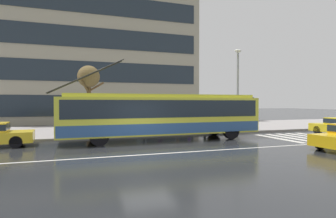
{
  "coord_description": "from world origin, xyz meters",
  "views": [
    {
      "loc": [
        -3.31,
        -12.89,
        2.3
      ],
      "look_at": [
        2.39,
        3.99,
        1.89
      ],
      "focal_mm": 29.18,
      "sensor_mm": 36.0,
      "label": 1
    }
  ],
  "objects_px": {
    "bus_shelter": "(120,107)",
    "pedestrian_walking_past": "(189,118)",
    "street_lamp": "(238,82)",
    "street_tree_bare": "(89,79)",
    "trolleybus": "(163,115)",
    "pedestrian_waiting_by_pole": "(205,108)",
    "pedestrian_approaching_curb": "(178,109)",
    "pedestrian_at_shelter": "(160,118)"
  },
  "relations": [
    {
      "from": "pedestrian_walking_past",
      "to": "street_lamp",
      "type": "relative_size",
      "value": 0.25
    },
    {
      "from": "pedestrian_waiting_by_pole",
      "to": "pedestrian_walking_past",
      "type": "bearing_deg",
      "value": 171.72
    },
    {
      "from": "pedestrian_approaching_curb",
      "to": "pedestrian_waiting_by_pole",
      "type": "height_order",
      "value": "pedestrian_approaching_curb"
    },
    {
      "from": "pedestrian_approaching_curb",
      "to": "pedestrian_waiting_by_pole",
      "type": "relative_size",
      "value": 1.02
    },
    {
      "from": "pedestrian_waiting_by_pole",
      "to": "pedestrian_approaching_curb",
      "type": "bearing_deg",
      "value": -152.44
    },
    {
      "from": "street_tree_bare",
      "to": "pedestrian_approaching_curb",
      "type": "bearing_deg",
      "value": -19.23
    },
    {
      "from": "trolleybus",
      "to": "pedestrian_at_shelter",
      "type": "distance_m",
      "value": 4.72
    },
    {
      "from": "pedestrian_at_shelter",
      "to": "bus_shelter",
      "type": "bearing_deg",
      "value": -163.68
    },
    {
      "from": "pedestrian_approaching_curb",
      "to": "pedestrian_walking_past",
      "type": "bearing_deg",
      "value": 46.77
    },
    {
      "from": "pedestrian_at_shelter",
      "to": "pedestrian_waiting_by_pole",
      "type": "xyz_separation_m",
      "value": [
        3.76,
        -0.42,
        0.71
      ]
    },
    {
      "from": "street_tree_bare",
      "to": "pedestrian_at_shelter",
      "type": "bearing_deg",
      "value": -1.82
    },
    {
      "from": "pedestrian_approaching_curb",
      "to": "pedestrian_waiting_by_pole",
      "type": "bearing_deg",
      "value": 27.56
    },
    {
      "from": "trolleybus",
      "to": "pedestrian_waiting_by_pole",
      "type": "bearing_deg",
      "value": 39.73
    },
    {
      "from": "street_lamp",
      "to": "street_tree_bare",
      "type": "height_order",
      "value": "street_lamp"
    },
    {
      "from": "pedestrian_waiting_by_pole",
      "to": "street_tree_bare",
      "type": "relative_size",
      "value": 0.42
    },
    {
      "from": "bus_shelter",
      "to": "pedestrian_waiting_by_pole",
      "type": "relative_size",
      "value": 1.81
    },
    {
      "from": "bus_shelter",
      "to": "street_lamp",
      "type": "height_order",
      "value": "street_lamp"
    },
    {
      "from": "pedestrian_at_shelter",
      "to": "pedestrian_walking_past",
      "type": "bearing_deg",
      "value": -5.23
    },
    {
      "from": "pedestrian_approaching_curb",
      "to": "street_lamp",
      "type": "bearing_deg",
      "value": 1.93
    },
    {
      "from": "bus_shelter",
      "to": "street_lamp",
      "type": "distance_m",
      "value": 9.46
    },
    {
      "from": "pedestrian_at_shelter",
      "to": "street_lamp",
      "type": "relative_size",
      "value": 0.26
    },
    {
      "from": "street_tree_bare",
      "to": "pedestrian_walking_past",
      "type": "bearing_deg",
      "value": -2.88
    },
    {
      "from": "pedestrian_at_shelter",
      "to": "pedestrian_waiting_by_pole",
      "type": "bearing_deg",
      "value": -6.32
    },
    {
      "from": "bus_shelter",
      "to": "pedestrian_walking_past",
      "type": "relative_size",
      "value": 2.29
    },
    {
      "from": "pedestrian_at_shelter",
      "to": "pedestrian_walking_past",
      "type": "xyz_separation_m",
      "value": [
        2.42,
        -0.22,
        -0.01
      ]
    },
    {
      "from": "pedestrian_waiting_by_pole",
      "to": "street_tree_bare",
      "type": "height_order",
      "value": "street_tree_bare"
    },
    {
      "from": "pedestrian_approaching_curb",
      "to": "pedestrian_waiting_by_pole",
      "type": "xyz_separation_m",
      "value": [
        2.99,
        1.56,
        -0.0
      ]
    },
    {
      "from": "street_lamp",
      "to": "pedestrian_waiting_by_pole",
      "type": "bearing_deg",
      "value": 147.02
    },
    {
      "from": "trolleybus",
      "to": "bus_shelter",
      "type": "xyz_separation_m",
      "value": [
        -2.12,
        3.57,
        0.44
      ]
    },
    {
      "from": "pedestrian_approaching_curb",
      "to": "street_lamp",
      "type": "relative_size",
      "value": 0.33
    },
    {
      "from": "bus_shelter",
      "to": "pedestrian_approaching_curb",
      "type": "xyz_separation_m",
      "value": [
        4.08,
        -1.01,
        -0.16
      ]
    },
    {
      "from": "trolleybus",
      "to": "bus_shelter",
      "type": "height_order",
      "value": "trolleybus"
    },
    {
      "from": "bus_shelter",
      "to": "street_tree_bare",
      "type": "relative_size",
      "value": 0.76
    },
    {
      "from": "street_lamp",
      "to": "bus_shelter",
      "type": "bearing_deg",
      "value": 174.84
    },
    {
      "from": "pedestrian_walking_past",
      "to": "street_lamp",
      "type": "bearing_deg",
      "value": -24.46
    },
    {
      "from": "trolleybus",
      "to": "pedestrian_walking_past",
      "type": "height_order",
      "value": "trolleybus"
    },
    {
      "from": "pedestrian_approaching_curb",
      "to": "street_lamp",
      "type": "height_order",
      "value": "street_lamp"
    },
    {
      "from": "bus_shelter",
      "to": "pedestrian_approaching_curb",
      "type": "bearing_deg",
      "value": -13.84
    },
    {
      "from": "bus_shelter",
      "to": "pedestrian_waiting_by_pole",
      "type": "height_order",
      "value": "bus_shelter"
    },
    {
      "from": "pedestrian_walking_past",
      "to": "street_lamp",
      "type": "xyz_separation_m",
      "value": [
        3.48,
        -1.58,
        2.84
      ]
    },
    {
      "from": "bus_shelter",
      "to": "pedestrian_at_shelter",
      "type": "relative_size",
      "value": 2.25
    },
    {
      "from": "trolleybus",
      "to": "street_tree_bare",
      "type": "bearing_deg",
      "value": 131.73
    }
  ]
}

